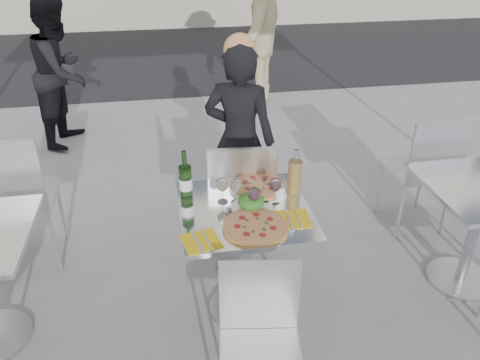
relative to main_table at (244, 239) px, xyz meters
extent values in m
plane|color=slate|center=(0.00, 0.00, -0.54)|extent=(80.00, 80.00, 0.00)
cube|color=black|center=(0.00, 6.50, -0.54)|extent=(24.00, 5.00, 0.00)
cylinder|color=#B7BABF|center=(0.00, 0.00, -0.53)|extent=(0.44, 0.44, 0.02)
cylinder|color=#B7BABF|center=(0.00, 0.00, -0.17)|extent=(0.07, 0.07, 0.72)
cube|color=silver|center=(0.00, 0.00, 0.20)|extent=(0.72, 0.72, 0.03)
cylinder|color=#B7BABF|center=(1.50, 0.00, -0.53)|extent=(0.44, 0.44, 0.02)
cylinder|color=#B7BABF|center=(1.50, 0.00, -0.17)|extent=(0.07, 0.07, 0.72)
cylinder|color=silver|center=(0.27, 0.74, -0.31)|extent=(0.02, 0.02, 0.46)
cylinder|color=silver|center=(-0.10, 0.77, -0.31)|extent=(0.02, 0.02, 0.46)
cylinder|color=silver|center=(0.24, 0.37, -0.31)|extent=(0.02, 0.02, 0.46)
cylinder|color=silver|center=(-0.13, 0.40, -0.31)|extent=(0.02, 0.02, 0.46)
cube|color=silver|center=(0.07, 0.57, -0.07)|extent=(0.47, 0.47, 0.03)
cube|color=silver|center=(0.05, 0.36, 0.18)|extent=(0.43, 0.06, 0.46)
cube|color=silver|center=(-0.06, -0.74, -0.13)|extent=(0.43, 0.43, 0.02)
cube|color=silver|center=(-0.03, -0.56, 0.09)|extent=(0.38, 0.08, 0.40)
cylinder|color=silver|center=(-1.21, 0.97, -0.29)|extent=(0.03, 0.03, 0.50)
cylinder|color=silver|center=(-1.62, 0.95, -0.29)|extent=(0.03, 0.03, 0.50)
cylinder|color=silver|center=(-1.20, 0.57, -0.29)|extent=(0.03, 0.03, 0.50)
cube|color=silver|center=(-1.41, 0.76, -0.03)|extent=(0.48, 0.48, 0.03)
cube|color=silver|center=(-1.40, 0.53, 0.24)|extent=(0.47, 0.04, 0.50)
cylinder|color=silver|center=(1.66, 0.91, -0.31)|extent=(0.02, 0.02, 0.47)
cylinder|color=silver|center=(1.28, 0.90, -0.31)|extent=(0.02, 0.02, 0.47)
cylinder|color=silver|center=(1.66, 0.53, -0.31)|extent=(0.02, 0.02, 0.47)
cylinder|color=silver|center=(1.29, 0.53, -0.31)|extent=(0.02, 0.02, 0.47)
cube|color=silver|center=(1.47, 0.72, -0.06)|extent=(0.44, 0.44, 0.03)
cube|color=silver|center=(1.48, 0.50, 0.19)|extent=(0.44, 0.03, 0.47)
imported|color=black|center=(0.14, 0.95, 0.19)|extent=(0.63, 0.53, 1.45)
imported|color=black|center=(-1.41, 2.84, 0.22)|extent=(0.74, 0.86, 1.52)
imported|color=tan|center=(0.83, 3.69, 0.42)|extent=(1.21, 1.42, 1.91)
cylinder|color=tan|center=(0.02, -0.19, 0.22)|extent=(0.34, 0.34, 0.02)
cylinder|color=#CCBB84|center=(0.02, -0.19, 0.23)|extent=(0.30, 0.30, 0.00)
cylinder|color=white|center=(0.13, 0.20, 0.22)|extent=(0.36, 0.36, 0.01)
cylinder|color=tan|center=(0.13, 0.20, 0.23)|extent=(0.32, 0.32, 0.02)
cylinder|color=#CCBB84|center=(0.13, 0.20, 0.24)|extent=(0.28, 0.28, 0.00)
cylinder|color=white|center=(0.04, 0.00, 0.22)|extent=(0.22, 0.22, 0.01)
ellipsoid|color=#165B18|center=(0.04, 0.00, 0.26)|extent=(0.15, 0.15, 0.08)
sphere|color=#B21914|center=(0.08, 0.02, 0.27)|extent=(0.03, 0.03, 0.03)
cylinder|color=#2A5720|center=(-0.31, 0.18, 0.31)|extent=(0.07, 0.07, 0.20)
cone|color=#2A5720|center=(-0.31, 0.18, 0.41)|extent=(0.07, 0.07, 0.03)
cylinder|color=#2A5720|center=(-0.31, 0.18, 0.46)|extent=(0.03, 0.03, 0.10)
cylinder|color=silver|center=(-0.31, 0.18, 0.30)|extent=(0.07, 0.08, 0.07)
cylinder|color=tan|center=(0.31, 0.10, 0.32)|extent=(0.08, 0.08, 0.22)
cylinder|color=white|center=(0.31, 0.10, 0.46)|extent=(0.03, 0.03, 0.08)
cylinder|color=white|center=(0.21, 0.06, 0.26)|extent=(0.06, 0.06, 0.09)
cylinder|color=silver|center=(0.21, 0.06, 0.31)|extent=(0.06, 0.06, 0.02)
cylinder|color=white|center=(-0.11, 0.09, 0.21)|extent=(0.06, 0.06, 0.00)
cylinder|color=white|center=(-0.11, 0.09, 0.26)|extent=(0.01, 0.01, 0.09)
ellipsoid|color=white|center=(-0.11, 0.09, 0.33)|extent=(0.07, 0.07, 0.08)
ellipsoid|color=beige|center=(-0.11, 0.09, 0.32)|extent=(0.05, 0.05, 0.05)
cylinder|color=white|center=(-0.04, 0.07, 0.21)|extent=(0.06, 0.06, 0.00)
cylinder|color=white|center=(-0.04, 0.07, 0.26)|extent=(0.01, 0.01, 0.09)
ellipsoid|color=white|center=(-0.04, 0.07, 0.33)|extent=(0.07, 0.07, 0.08)
ellipsoid|color=beige|center=(-0.04, 0.07, 0.32)|extent=(0.05, 0.05, 0.05)
cylinder|color=white|center=(0.04, -0.04, 0.21)|extent=(0.06, 0.06, 0.00)
cylinder|color=white|center=(0.04, -0.04, 0.26)|extent=(0.01, 0.01, 0.09)
ellipsoid|color=white|center=(0.04, -0.04, 0.33)|extent=(0.07, 0.07, 0.08)
ellipsoid|color=#3F0919|center=(0.04, -0.04, 0.32)|extent=(0.05, 0.05, 0.05)
cylinder|color=white|center=(0.18, 0.04, 0.21)|extent=(0.06, 0.06, 0.00)
cylinder|color=white|center=(0.18, 0.04, 0.26)|extent=(0.01, 0.01, 0.09)
ellipsoid|color=white|center=(0.18, 0.04, 0.33)|extent=(0.07, 0.07, 0.08)
ellipsoid|color=#3F0919|center=(0.18, 0.04, 0.32)|extent=(0.05, 0.05, 0.05)
cube|color=gold|center=(-0.27, -0.26, 0.21)|extent=(0.21, 0.21, 0.00)
cube|color=#B7BABF|center=(-0.29, -0.26, 0.22)|extent=(0.06, 0.20, 0.00)
cube|color=#B7BABF|center=(-0.24, -0.26, 0.22)|extent=(0.05, 0.18, 0.00)
cube|color=gold|center=(0.24, -0.15, 0.21)|extent=(0.19, 0.19, 0.00)
cube|color=#B7BABF|center=(0.22, -0.15, 0.22)|extent=(0.03, 0.20, 0.00)
cube|color=#B7BABF|center=(0.27, -0.15, 0.22)|extent=(0.02, 0.18, 0.00)
camera|label=1|loc=(-0.40, -2.15, 1.64)|focal=35.00mm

